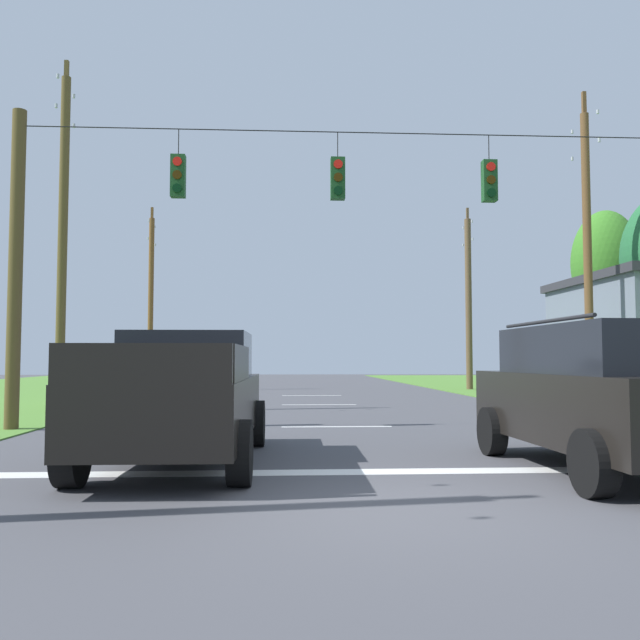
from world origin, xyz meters
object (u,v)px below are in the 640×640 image
at_px(utility_pole_far_left, 151,297).
at_px(tree_roadside_right, 606,264).
at_px(utility_pole_mid_left, 63,232).
at_px(suv_black, 603,393).
at_px(overhead_signal_span, 344,255).
at_px(utility_pole_mid_right, 587,247).
at_px(distant_car_crossing_white, 102,380).
at_px(utility_pole_far_right, 469,299).
at_px(pickup_truck, 183,397).

bearing_deg(utility_pole_far_left, tree_roadside_right, -19.86).
distance_m(utility_pole_mid_left, utility_pole_far_left, 13.64).
bearing_deg(tree_roadside_right, suv_black, -117.04).
xyz_separation_m(utility_pole_mid_left, utility_pole_far_left, (-0.12, 13.63, -0.62)).
bearing_deg(overhead_signal_span, utility_pole_far_left, 113.15).
bearing_deg(utility_pole_mid_right, distant_car_crossing_white, 168.43).
bearing_deg(suv_black, utility_pole_mid_right, 65.22).
height_order(utility_pole_far_right, utility_pole_far_left, utility_pole_far_right).
xyz_separation_m(utility_pole_far_right, tree_roadside_right, (3.77, -6.76, 0.84)).
height_order(utility_pole_mid_right, utility_pole_mid_left, utility_pole_mid_left).
distance_m(utility_pole_mid_right, utility_pole_mid_left, 16.10).
height_order(utility_pole_mid_right, utility_pole_far_right, utility_pole_mid_right).
bearing_deg(tree_roadside_right, utility_pole_mid_left, -161.63).
distance_m(suv_black, utility_pole_far_left, 26.93).
distance_m(utility_pole_far_right, tree_roadside_right, 7.78).
bearing_deg(utility_pole_mid_right, utility_pole_far_right, 91.16).
xyz_separation_m(utility_pole_mid_right, utility_pole_far_left, (-16.20, 12.91, -0.44)).
bearing_deg(utility_pole_far_right, tree_roadside_right, -60.86).
bearing_deg(suv_black, tree_roadside_right, 62.96).
bearing_deg(utility_pole_mid_left, distant_car_crossing_white, 88.00).
relative_size(utility_pole_far_right, utility_pole_far_left, 1.01).
height_order(distant_car_crossing_white, utility_pole_mid_left, utility_pole_mid_left).
distance_m(pickup_truck, utility_pole_mid_right, 15.67).
bearing_deg(pickup_truck, overhead_signal_span, 58.56).
relative_size(overhead_signal_span, utility_pole_far_right, 1.59).
height_order(suv_black, distant_car_crossing_white, suv_black).
height_order(distant_car_crossing_white, utility_pole_mid_right, utility_pole_mid_right).
distance_m(suv_black, tree_roadside_right, 19.83).
height_order(utility_pole_far_left, tree_roadside_right, utility_pole_far_left).
distance_m(utility_pole_mid_right, utility_pole_far_right, 12.56).
bearing_deg(distant_car_crossing_white, utility_pole_mid_right, -11.57).
bearing_deg(utility_pole_mid_left, suv_black, -44.83).
relative_size(suv_black, distant_car_crossing_white, 1.11).
bearing_deg(distant_car_crossing_white, utility_pole_mid_left, -92.00).
height_order(distant_car_crossing_white, utility_pole_far_left, utility_pole_far_left).
xyz_separation_m(utility_pole_far_left, tree_roadside_right, (19.71, -7.12, 0.76)).
bearing_deg(utility_pole_far_right, pickup_truck, -115.51).
height_order(utility_pole_mid_right, utility_pole_far_left, utility_pole_mid_right).
distance_m(overhead_signal_span, distant_car_crossing_white, 12.10).
bearing_deg(utility_pole_mid_right, tree_roadside_right, 58.74).
xyz_separation_m(pickup_truck, suv_black, (5.84, -1.21, 0.09)).
height_order(overhead_signal_span, utility_pole_mid_left, utility_pole_mid_left).
bearing_deg(overhead_signal_span, utility_pole_mid_left, 147.96).
height_order(utility_pole_mid_right, tree_roadside_right, utility_pole_mid_right).
height_order(overhead_signal_span, distant_car_crossing_white, overhead_signal_span).
bearing_deg(suv_black, distant_car_crossing_white, 125.91).
bearing_deg(tree_roadside_right, distant_car_crossing_white, -172.60).
distance_m(overhead_signal_span, utility_pole_far_right, 19.85).
bearing_deg(pickup_truck, distant_car_crossing_white, 109.61).
relative_size(distant_car_crossing_white, utility_pole_mid_left, 0.42).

